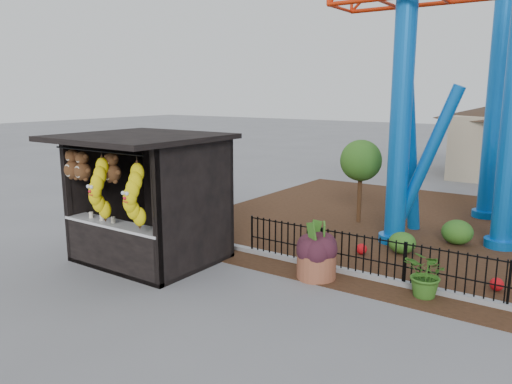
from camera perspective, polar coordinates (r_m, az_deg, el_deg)
The scene contains 7 objects.
ground at distance 10.13m, azimuth -4.84°, elevation -12.58°, with size 120.00×120.00×0.00m, color slate.
mulch_bed at distance 15.76m, azimuth 26.56°, elevation -4.93°, with size 18.00×12.00×0.02m, color #331E11.
curb at distance 11.05m, azimuth 22.58°, elevation -11.03°, with size 18.00×0.18×0.12m, color gray.
prize_booth at distance 12.28m, azimuth -13.01°, elevation -1.09°, with size 3.50×3.40×3.12m.
terracotta_planter at distance 11.35m, azimuth 6.91°, elevation -8.36°, with size 0.88×0.88×0.58m, color brown.
planter_foliage at distance 11.16m, azimuth 6.98°, elevation -5.42°, with size 0.70×0.70×0.64m, color #32141E.
potted_plant at distance 10.75m, azimuth 19.04°, elevation -8.87°, with size 0.90×0.78×1.00m, color #2A5117.
Camera 1 is at (5.96, -7.09, 4.11)m, focal length 35.00 mm.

